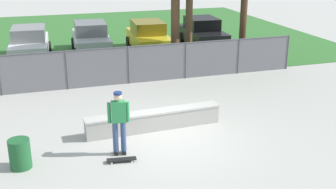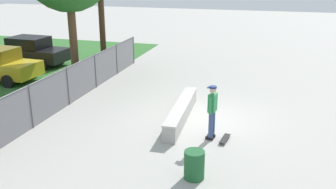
{
  "view_description": "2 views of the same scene",
  "coord_description": "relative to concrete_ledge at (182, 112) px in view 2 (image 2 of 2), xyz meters",
  "views": [
    {
      "loc": [
        -3.61,
        -11.18,
        5.54
      ],
      "look_at": [
        0.29,
        1.24,
        1.0
      ],
      "focal_mm": 45.79,
      "sensor_mm": 36.0,
      "label": 1
    },
    {
      "loc": [
        -13.23,
        -2.26,
        5.44
      ],
      "look_at": [
        -0.67,
        1.32,
        1.08
      ],
      "focal_mm": 40.48,
      "sensor_mm": 36.0,
      "label": 2
    }
  ],
  "objects": [
    {
      "name": "ground_plane",
      "position": [
        0.29,
        -0.9,
        -0.31
      ],
      "size": [
        80.0,
        80.0,
        0.0
      ],
      "primitive_type": "plane",
      "color": "#ADAAA3"
    },
    {
      "name": "car_black",
      "position": [
        5.82,
        10.52,
        0.53
      ],
      "size": [
        2.19,
        4.29,
        1.66
      ],
      "color": "black",
      "rests_on": "ground"
    },
    {
      "name": "concrete_ledge",
      "position": [
        0.0,
        0.0,
        0.0
      ],
      "size": [
        4.4,
        0.7,
        0.62
      ],
      "color": "#A8A59E",
      "rests_on": "ground"
    },
    {
      "name": "trash_bin",
      "position": [
        -4.01,
        -1.35,
        0.09
      ],
      "size": [
        0.56,
        0.56,
        0.8
      ],
      "primitive_type": "cylinder",
      "color": "#1E592D",
      "rests_on": "ground"
    },
    {
      "name": "skateboarder",
      "position": [
        -1.37,
        -1.37,
        0.72
      ],
      "size": [
        0.6,
        0.34,
        1.84
      ],
      "color": "black",
      "rests_on": "ground"
    },
    {
      "name": "skateboard",
      "position": [
        -1.42,
        -1.84,
        -0.24
      ],
      "size": [
        0.82,
        0.3,
        0.09
      ],
      "color": "black",
      "rests_on": "ground"
    },
    {
      "name": "chainlink_fence",
      "position": [
        0.29,
        4.93,
        0.57
      ],
      "size": [
        15.27,
        0.07,
        1.61
      ],
      "color": "#4C4C51",
      "rests_on": "ground"
    }
  ]
}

